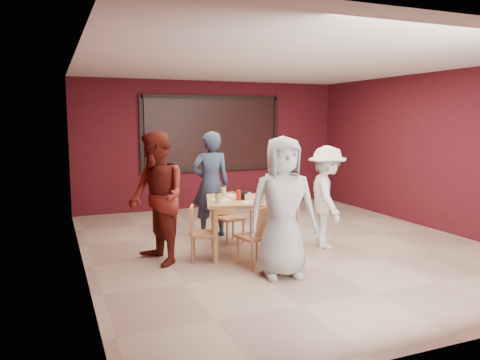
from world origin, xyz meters
name	(u,v)px	position (x,y,z in m)	size (l,w,h in m)	color
floor	(284,245)	(0.00, 0.00, 0.00)	(7.00, 7.00, 0.00)	tan
window_blinds	(212,134)	(0.00, 3.45, 1.65)	(3.00, 0.02, 1.50)	black
dining_table	(243,206)	(-0.79, -0.20, 0.71)	(1.29, 1.29, 0.97)	tan
chair_front	(258,233)	(-0.85, -0.88, 0.47)	(0.48, 0.48, 0.83)	#AB7242
chair_back	(228,214)	(-0.73, 0.55, 0.44)	(0.45, 0.45, 0.78)	#AB7242
chair_left	(199,230)	(-1.47, -0.27, 0.44)	(0.48, 0.48, 0.77)	#AB7242
chair_right	(284,218)	(-0.10, -0.20, 0.47)	(0.49, 0.49, 0.83)	#AB7242
diner_front	(283,207)	(-0.70, -1.30, 0.88)	(0.86, 0.56, 1.77)	#AAAAAA
diner_back	(211,184)	(-0.88, 0.98, 0.88)	(0.65, 0.42, 1.77)	#2D3750
diner_left	(157,198)	(-2.04, -0.20, 0.91)	(0.89, 0.69, 1.82)	#5F1912
diner_right	(327,197)	(0.55, -0.35, 0.78)	(1.01, 0.58, 1.57)	silver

